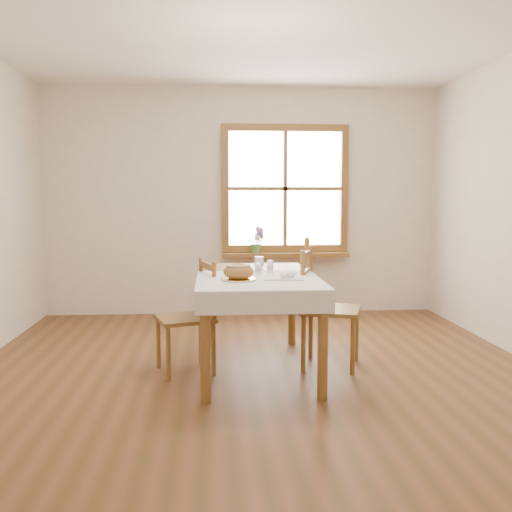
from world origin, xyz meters
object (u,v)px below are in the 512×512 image
(bread_plate, at_px, (239,279))
(chair_right, at_px, (331,308))
(dining_table, at_px, (256,286))
(chair_left, at_px, (185,317))
(flower_vase, at_px, (259,263))

(bread_plate, bearing_deg, chair_right, 25.00)
(dining_table, relative_size, chair_left, 1.84)
(chair_right, xyz_separation_m, flower_vase, (-0.54, 0.44, 0.32))
(flower_vase, bearing_deg, chair_left, -141.27)
(chair_left, distance_m, bread_plate, 0.60)
(dining_table, xyz_separation_m, chair_left, (-0.55, -0.04, -0.23))
(chair_right, height_order, bread_plate, chair_right)
(dining_table, height_order, bread_plate, bread_plate)
(dining_table, bearing_deg, bread_plate, -114.37)
(dining_table, distance_m, flower_vase, 0.47)
(chair_left, relative_size, flower_vase, 10.02)
(chair_left, xyz_separation_m, chair_right, (1.16, 0.06, 0.04))
(dining_table, relative_size, bread_plate, 6.26)
(dining_table, bearing_deg, flower_vase, 82.30)
(bread_plate, bearing_deg, flower_vase, 74.87)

